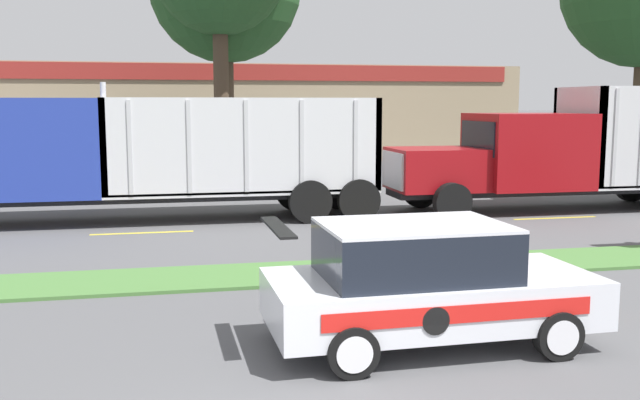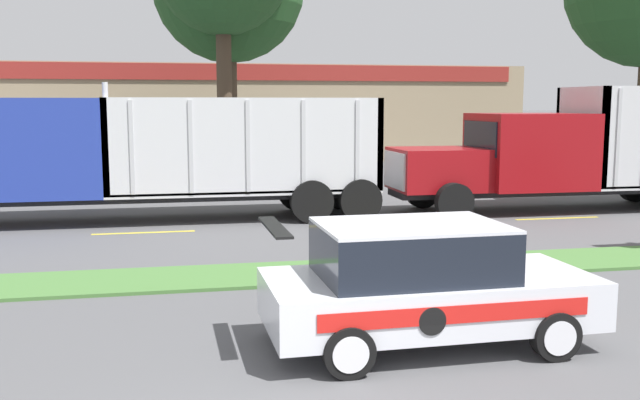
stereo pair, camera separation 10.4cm
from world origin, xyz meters
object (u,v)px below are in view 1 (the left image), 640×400
(rally_car, at_px, (425,283))
(traffic_cone, at_px, (590,296))
(dump_truck_lead, at_px, (83,159))
(dump_truck_trail, at_px, (559,157))

(rally_car, xyz_separation_m, traffic_cone, (2.80, 0.71, -0.52))
(dump_truck_lead, xyz_separation_m, dump_truck_trail, (13.11, -0.38, -0.13))
(dump_truck_lead, bearing_deg, dump_truck_trail, -1.64)
(dump_truck_trail, xyz_separation_m, traffic_cone, (-5.02, -9.53, -1.24))
(dump_truck_lead, distance_m, rally_car, 11.88)
(dump_truck_trail, bearing_deg, dump_truck_lead, 178.36)
(rally_car, bearing_deg, dump_truck_lead, 116.47)
(dump_truck_lead, height_order, traffic_cone, dump_truck_lead)
(dump_truck_trail, relative_size, traffic_cone, 19.30)
(dump_truck_lead, bearing_deg, traffic_cone, -50.77)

